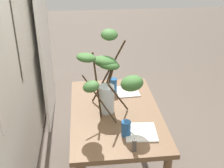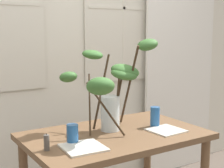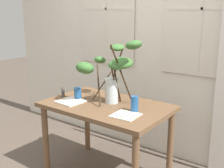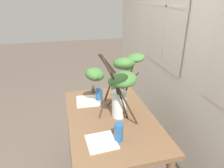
{
  "view_description": "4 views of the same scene",
  "coord_description": "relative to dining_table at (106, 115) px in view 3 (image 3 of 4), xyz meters",
  "views": [
    {
      "loc": [
        -2.08,
        0.25,
        2.11
      ],
      "look_at": [
        -0.03,
        0.03,
        1.04
      ],
      "focal_mm": 46.72,
      "sensor_mm": 36.0,
      "label": 1
    },
    {
      "loc": [
        -1.2,
        -1.85,
        1.45
      ],
      "look_at": [
        -0.02,
        0.01,
        1.1
      ],
      "focal_mm": 54.42,
      "sensor_mm": 36.0,
      "label": 2
    },
    {
      "loc": [
        1.62,
        -2.09,
        1.65
      ],
      "look_at": [
        0.01,
        0.08,
        0.95
      ],
      "focal_mm": 46.53,
      "sensor_mm": 36.0,
      "label": 3
    },
    {
      "loc": [
        1.51,
        -0.37,
        1.77
      ],
      "look_at": [
        -0.06,
        0.03,
        1.05
      ],
      "focal_mm": 32.63,
      "sensor_mm": 36.0,
      "label": 4
    }
  ],
  "objects": [
    {
      "name": "drinking_glass_blue_right",
      "position": [
        0.33,
        -0.02,
        0.18
      ],
      "size": [
        0.07,
        0.07,
        0.14
      ],
      "primitive_type": "cylinder",
      "color": "#235693",
      "rests_on": "dining_table"
    },
    {
      "name": "back_wall_with_windows",
      "position": [
        0.0,
        0.83,
        0.83
      ],
      "size": [
        4.44,
        0.14,
        2.97
      ],
      "color": "silver",
      "rests_on": "ground"
    },
    {
      "name": "plate_square_left",
      "position": [
        -0.32,
        -0.15,
        0.11
      ],
      "size": [
        0.25,
        0.25,
        0.01
      ],
      "primitive_type": "cube",
      "rotation": [
        0.0,
        0.0,
        -0.07
      ],
      "color": "silver",
      "rests_on": "dining_table"
    },
    {
      "name": "plate_square_right",
      "position": [
        0.32,
        -0.15,
        0.11
      ],
      "size": [
        0.23,
        0.23,
        0.01
      ],
      "primitive_type": "cube",
      "rotation": [
        0.0,
        0.0,
        0.05
      ],
      "color": "silver",
      "rests_on": "dining_table"
    },
    {
      "name": "pillar_candle",
      "position": [
        -0.52,
        -0.07,
        0.15
      ],
      "size": [
        0.03,
        0.03,
        0.1
      ],
      "color": "#514C47",
      "rests_on": "dining_table"
    },
    {
      "name": "drinking_glass_blue_left",
      "position": [
        -0.34,
        -0.04,
        0.17
      ],
      "size": [
        0.07,
        0.07,
        0.12
      ],
      "primitive_type": "cylinder",
      "color": "#235693",
      "rests_on": "dining_table"
    },
    {
      "name": "dining_table",
      "position": [
        0.0,
        0.0,
        0.0
      ],
      "size": [
        1.19,
        0.76,
        0.76
      ],
      "color": "brown",
      "rests_on": "ground"
    },
    {
      "name": "vase_with_branches",
      "position": [
        0.02,
        0.05,
        0.44
      ],
      "size": [
        0.7,
        0.56,
        0.64
      ],
      "color": "silver",
      "rests_on": "dining_table"
    }
  ]
}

